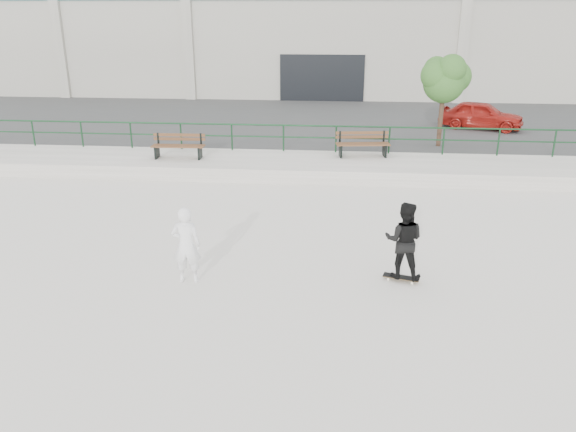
# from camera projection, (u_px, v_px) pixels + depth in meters

# --- Properties ---
(ground) EXTENTS (120.00, 120.00, 0.00)m
(ground) POSITION_uv_depth(u_px,v_px,m) (280.00, 297.00, 11.57)
(ground) COLOR silver
(ground) RESTS_ON ground
(ledge) EXTENTS (30.00, 3.00, 0.50)m
(ledge) POSITION_uv_depth(u_px,v_px,m) (307.00, 167.00, 20.38)
(ledge) COLOR #ADA99E
(ledge) RESTS_ON ground
(parking_strip) EXTENTS (60.00, 14.00, 0.50)m
(parking_strip) POSITION_uv_depth(u_px,v_px,m) (317.00, 123.00, 28.33)
(parking_strip) COLOR #3C3C3C
(parking_strip) RESTS_ON ground
(railing) EXTENTS (28.00, 0.06, 1.03)m
(railing) POSITION_uv_depth(u_px,v_px,m) (310.00, 132.00, 21.25)
(railing) COLOR #163E21
(railing) RESTS_ON ledge
(commercial_building) EXTENTS (44.20, 16.33, 8.00)m
(commercial_building) POSITION_uv_depth(u_px,v_px,m) (327.00, 26.00, 39.95)
(commercial_building) COLOR beige
(commercial_building) RESTS_ON ground
(bench_left) EXTENTS (1.93, 0.62, 0.88)m
(bench_left) POSITION_uv_depth(u_px,v_px,m) (179.00, 146.00, 20.45)
(bench_left) COLOR brown
(bench_left) RESTS_ON ledge
(bench_right) EXTENTS (2.02, 0.81, 0.91)m
(bench_right) POSITION_uv_depth(u_px,v_px,m) (363.00, 144.00, 20.69)
(bench_right) COLOR brown
(bench_right) RESTS_ON ledge
(tree) EXTENTS (2.01, 1.79, 3.58)m
(tree) POSITION_uv_depth(u_px,v_px,m) (445.00, 77.00, 21.53)
(tree) COLOR #4F3327
(tree) RESTS_ON parking_strip
(red_car) EXTENTS (3.96, 2.62, 1.25)m
(red_car) POSITION_uv_depth(u_px,v_px,m) (481.00, 115.00, 25.54)
(red_car) COLOR #A51B14
(red_car) RESTS_ON parking_strip
(skateboard) EXTENTS (0.80, 0.41, 0.09)m
(skateboard) POSITION_uv_depth(u_px,v_px,m) (401.00, 277.00, 12.26)
(skateboard) COLOR black
(skateboard) RESTS_ON ground
(standing_skater) EXTENTS (0.94, 0.80, 1.71)m
(standing_skater) POSITION_uv_depth(u_px,v_px,m) (404.00, 240.00, 11.96)
(standing_skater) COLOR black
(standing_skater) RESTS_ON skateboard
(seated_skater) EXTENTS (0.65, 0.45, 1.71)m
(seated_skater) POSITION_uv_depth(u_px,v_px,m) (186.00, 245.00, 11.96)
(seated_skater) COLOR white
(seated_skater) RESTS_ON ground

